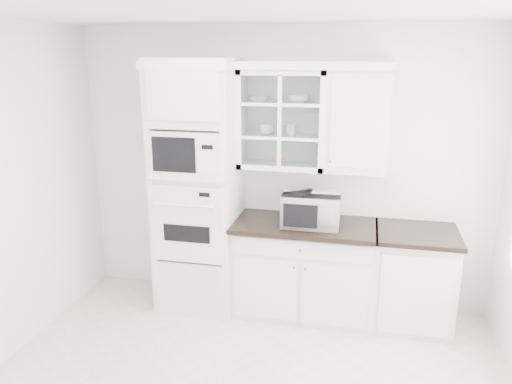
# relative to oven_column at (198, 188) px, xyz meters

# --- Properties ---
(room_shell) EXTENTS (4.00, 3.50, 2.70)m
(room_shell) POSITION_rel_oven_column_xyz_m (0.75, -0.99, 0.58)
(room_shell) COLOR white
(room_shell) RESTS_ON ground
(oven_column) EXTENTS (0.76, 0.68, 2.40)m
(oven_column) POSITION_rel_oven_column_xyz_m (0.00, 0.00, 0.00)
(oven_column) COLOR silver
(oven_column) RESTS_ON ground
(base_cabinet_run) EXTENTS (1.32, 0.67, 0.92)m
(base_cabinet_run) POSITION_rel_oven_column_xyz_m (1.03, 0.03, -0.74)
(base_cabinet_run) COLOR silver
(base_cabinet_run) RESTS_ON ground
(extra_base_cabinet) EXTENTS (0.72, 0.67, 0.92)m
(extra_base_cabinet) POSITION_rel_oven_column_xyz_m (2.03, 0.03, -0.74)
(extra_base_cabinet) COLOR silver
(extra_base_cabinet) RESTS_ON ground
(upper_cabinet_glass) EXTENTS (0.80, 0.33, 0.90)m
(upper_cabinet_glass) POSITION_rel_oven_column_xyz_m (0.78, 0.17, 0.65)
(upper_cabinet_glass) COLOR silver
(upper_cabinet_glass) RESTS_ON room_shell
(upper_cabinet_solid) EXTENTS (0.55, 0.33, 0.90)m
(upper_cabinet_solid) POSITION_rel_oven_column_xyz_m (1.46, 0.17, 0.65)
(upper_cabinet_solid) COLOR silver
(upper_cabinet_solid) RESTS_ON room_shell
(crown_molding) EXTENTS (2.14, 0.38, 0.07)m
(crown_molding) POSITION_rel_oven_column_xyz_m (0.68, 0.14, 1.14)
(crown_molding) COLOR white
(crown_molding) RESTS_ON room_shell
(countertop_microwave) EXTENTS (0.53, 0.45, 0.30)m
(countertop_microwave) POSITION_rel_oven_column_xyz_m (1.09, -0.02, -0.13)
(countertop_microwave) COLOR white
(countertop_microwave) RESTS_ON base_cabinet_run
(bowl_a) EXTENTS (0.22, 0.22, 0.05)m
(bowl_a) POSITION_rel_oven_column_xyz_m (0.56, 0.17, 0.83)
(bowl_a) COLOR white
(bowl_a) RESTS_ON upper_cabinet_glass
(bowl_b) EXTENTS (0.26, 0.26, 0.07)m
(bowl_b) POSITION_rel_oven_column_xyz_m (0.92, 0.18, 0.84)
(bowl_b) COLOR white
(bowl_b) RESTS_ON upper_cabinet_glass
(cup_a) EXTENTS (0.16, 0.16, 0.10)m
(cup_a) POSITION_rel_oven_column_xyz_m (0.63, 0.15, 0.56)
(cup_a) COLOR white
(cup_a) RESTS_ON upper_cabinet_glass
(cup_b) EXTENTS (0.12, 0.12, 0.09)m
(cup_b) POSITION_rel_oven_column_xyz_m (0.86, 0.16, 0.56)
(cup_b) COLOR white
(cup_b) RESTS_ON upper_cabinet_glass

